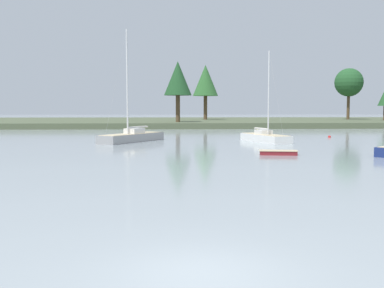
{
  "coord_description": "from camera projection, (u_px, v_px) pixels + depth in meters",
  "views": [
    {
      "loc": [
        -0.74,
        -10.46,
        3.9
      ],
      "look_at": [
        0.98,
        23.74,
        1.11
      ],
      "focal_mm": 42.44,
      "sensor_mm": 36.0,
      "label": 1
    }
  ],
  "objects": [
    {
      "name": "mooring_buoy_red",
      "position": [
        329.0,
        137.0,
        58.65
      ],
      "size": [
        0.37,
        0.37,
        0.42
      ],
      "color": "red",
      "rests_on": "ground"
    },
    {
      "name": "dinghy_maroon",
      "position": [
        278.0,
        153.0,
        37.2
      ],
      "size": [
        3.27,
        1.76,
        0.51
      ],
      "color": "maroon",
      "rests_on": "ground"
    },
    {
      "name": "sailboat_white",
      "position": [
        265.0,
        139.0,
        51.67
      ],
      "size": [
        4.61,
        8.21,
        10.71
      ],
      "color": "white",
      "rests_on": "ground"
    },
    {
      "name": "ground_plane",
      "position": [
        201.0,
        272.0,
        10.76
      ],
      "size": [
        456.13,
        456.13,
        0.0
      ],
      "primitive_type": "plane",
      "color": "#939EA3"
    },
    {
      "name": "mooring_buoy_yellow",
      "position": [
        257.0,
        131.0,
        74.15
      ],
      "size": [
        0.43,
        0.43,
        0.49
      ],
      "color": "yellow",
      "rests_on": "ground"
    },
    {
      "name": "sailboat_grey",
      "position": [
        132.0,
        139.0,
        51.33
      ],
      "size": [
        7.11,
        9.25,
        13.05
      ],
      "color": "gray",
      "rests_on": "ground"
    },
    {
      "name": "shore_tree_left_mid",
      "position": [
        205.0,
        81.0,
        104.13
      ],
      "size": [
        5.82,
        5.82,
        12.55
      ],
      "color": "brown",
      "rests_on": "far_shore_bank"
    },
    {
      "name": "shore_tree_far_left",
      "position": [
        349.0,
        83.0,
        104.55
      ],
      "size": [
        6.5,
        6.5,
        11.79
      ],
      "color": "brown",
      "rests_on": "far_shore_bank"
    },
    {
      "name": "far_shore_bank",
      "position": [
        172.0,
        122.0,
        103.55
      ],
      "size": [
        205.26,
        46.89,
        1.06
      ],
      "primitive_type": "cube",
      "color": "#4C563D",
      "rests_on": "ground"
    },
    {
      "name": "shore_tree_center_left",
      "position": [
        178.0,
        79.0,
        86.3
      ],
      "size": [
        5.28,
        5.28,
        11.55
      ],
      "color": "brown",
      "rests_on": "far_shore_bank"
    }
  ]
}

